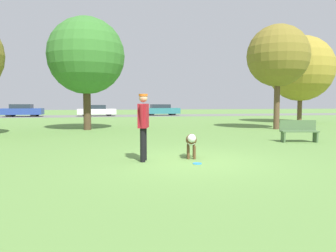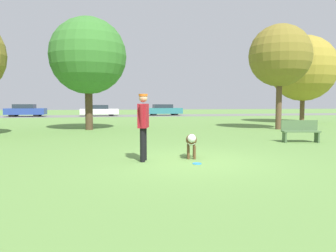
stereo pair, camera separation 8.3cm
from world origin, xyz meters
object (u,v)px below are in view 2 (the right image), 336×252
tree_near_right (280,56)px  frisbee (197,164)px  parked_car_blue (26,110)px  parked_car_teal (164,110)px  parked_car_white (99,111)px  dog (191,141)px  tree_mid_center (88,56)px  tree_far_right (303,68)px  park_bench (300,130)px  person (143,121)px

tree_near_right → frisbee: bearing=-129.0°
parked_car_blue → parked_car_teal: parked_car_blue is taller
tree_near_right → parked_car_white: bearing=117.1°
dog → tree_mid_center: tree_mid_center is taller
tree_near_right → tree_mid_center: tree_mid_center is taller
tree_far_right → parked_car_white: size_ratio=1.55×
frisbee → parked_car_blue: parked_car_blue is taller
dog → park_bench: 5.75m
dog → person: bearing=-69.9°
parked_car_teal → person: bearing=-103.1°
frisbee → tree_far_right: size_ratio=0.03×
dog → parked_car_teal: size_ratio=0.23×
parked_car_blue → frisbee: bearing=-69.5°
parked_car_teal → dog: bearing=-100.6°
frisbee → parked_car_teal: 29.96m
frisbee → parked_car_blue: size_ratio=0.06×
dog → parked_car_white: (-2.82, 28.32, 0.14)m
parked_car_white → park_bench: bearing=-73.4°
tree_near_right → parked_car_teal: tree_near_right is taller
frisbee → tree_near_right: bearing=51.0°
frisbee → tree_near_right: tree_near_right is taller
person → parked_car_teal: person is taller
tree_mid_center → parked_car_white: size_ratio=1.48×
park_bench → parked_car_teal: bearing=102.7°
tree_near_right → park_bench: (-2.32, -5.67, -3.67)m
parked_car_blue → park_bench: bearing=-57.9°
person → frisbee: (1.26, -0.65, -1.04)m
tree_mid_center → parked_car_blue: tree_mid_center is taller
dog → parked_car_blue: (-10.47, 28.43, 0.18)m
parked_car_teal → park_bench: (0.58, -26.07, -0.19)m
dog → tree_far_right: (12.32, 13.65, 3.56)m
person → tree_far_right: bearing=-27.7°
person → tree_near_right: size_ratio=0.30×
tree_mid_center → person: bearing=-80.1°
frisbee → tree_near_right: size_ratio=0.04×
dog → tree_near_right: 11.76m
tree_near_right → parked_car_white: (-10.21, 19.92, -3.50)m
tree_near_right → tree_far_right: tree_far_right is taller
frisbee → parked_car_blue: 31.03m
person → park_bench: bearing=-48.7°
frisbee → parked_car_blue: bearing=109.6°
tree_far_right → tree_mid_center: (-15.45, -3.53, 0.02)m
person → frisbee: size_ratio=7.73×
tree_far_right → person: bearing=-134.7°
tree_far_right → frisbee: bearing=-130.6°
tree_near_right → park_bench: size_ratio=4.04×
person → park_bench: person is taller
parked_car_white → dog: bearing=-84.8°
tree_near_right → parked_car_blue: 27.05m
tree_mid_center → parked_car_teal: bearing=67.8°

